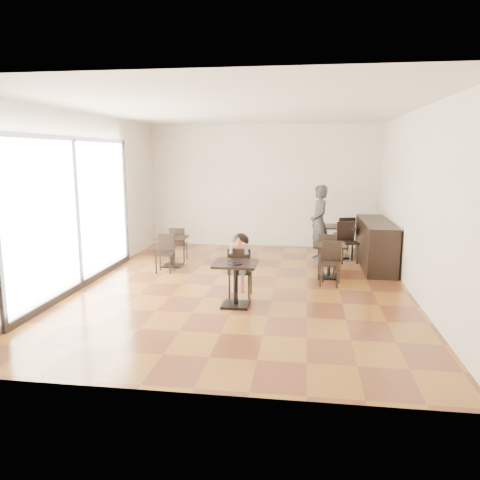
% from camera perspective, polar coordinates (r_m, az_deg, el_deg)
% --- Properties ---
extents(floor, '(6.00, 8.00, 0.01)m').
position_cam_1_polar(floor, '(8.76, 0.39, -5.68)').
color(floor, brown).
rests_on(floor, ground).
extents(ceiling, '(6.00, 8.00, 0.01)m').
position_cam_1_polar(ceiling, '(8.46, 0.42, 15.64)').
color(ceiling, white).
rests_on(ceiling, floor).
extents(wall_back, '(6.00, 0.01, 3.20)m').
position_cam_1_polar(wall_back, '(12.43, 2.85, 6.57)').
color(wall_back, white).
rests_on(wall_back, floor).
extents(wall_front, '(6.00, 0.01, 3.20)m').
position_cam_1_polar(wall_front, '(4.56, -6.23, -0.12)').
color(wall_front, white).
rests_on(wall_front, floor).
extents(wall_left, '(0.01, 8.00, 3.20)m').
position_cam_1_polar(wall_left, '(9.34, -18.23, 4.80)').
color(wall_left, white).
rests_on(wall_left, floor).
extents(wall_right, '(0.01, 8.00, 3.20)m').
position_cam_1_polar(wall_right, '(8.60, 20.69, 4.21)').
color(wall_right, white).
rests_on(wall_right, floor).
extents(storefront_window, '(0.04, 4.50, 2.60)m').
position_cam_1_polar(storefront_window, '(8.90, -19.39, 3.19)').
color(storefront_window, white).
rests_on(storefront_window, floor).
extents(child_table, '(0.69, 0.69, 0.73)m').
position_cam_1_polar(child_table, '(7.57, -0.53, -5.43)').
color(child_table, black).
rests_on(child_table, floor).
extents(child_chair, '(0.39, 0.39, 0.87)m').
position_cam_1_polar(child_chair, '(8.08, 0.05, -3.87)').
color(child_chair, black).
rests_on(child_chair, floor).
extents(child, '(0.39, 0.55, 1.10)m').
position_cam_1_polar(child, '(8.05, 0.05, -3.10)').
color(child, gray).
rests_on(child, child_chair).
extents(plate, '(0.25, 0.25, 0.01)m').
position_cam_1_polar(plate, '(7.38, -0.65, -2.88)').
color(plate, black).
rests_on(plate, child_table).
extents(pizza_slice, '(0.25, 0.20, 0.06)m').
position_cam_1_polar(pizza_slice, '(7.78, -0.14, -0.54)').
color(pizza_slice, tan).
rests_on(pizza_slice, child).
extents(adult_patron, '(0.56, 0.72, 1.74)m').
position_cam_1_polar(adult_patron, '(10.99, 9.61, 2.11)').
color(adult_patron, '#36363B').
rests_on(adult_patron, floor).
extents(cafe_table_mid, '(0.74, 0.74, 0.68)m').
position_cam_1_polar(cafe_table_mid, '(9.46, 10.77, -2.53)').
color(cafe_table_mid, black).
rests_on(cafe_table_mid, floor).
extents(cafe_table_left, '(0.63, 0.63, 0.65)m').
position_cam_1_polar(cafe_table_left, '(10.35, -8.25, -1.42)').
color(cafe_table_left, black).
rests_on(cafe_table_left, floor).
extents(cafe_table_back, '(0.88, 0.88, 0.76)m').
position_cam_1_polar(cafe_table_back, '(11.39, 12.03, -0.18)').
color(cafe_table_back, black).
rests_on(cafe_table_back, floor).
extents(chair_mid_a, '(0.42, 0.42, 0.82)m').
position_cam_1_polar(chair_mid_a, '(9.98, 10.64, -1.45)').
color(chair_mid_a, black).
rests_on(chair_mid_a, floor).
extents(chair_mid_b, '(0.42, 0.42, 0.82)m').
position_cam_1_polar(chair_mid_b, '(8.91, 10.95, -2.89)').
color(chair_mid_b, black).
rests_on(chair_mid_b, floor).
extents(chair_left_a, '(0.36, 0.36, 0.79)m').
position_cam_1_polar(chair_left_a, '(10.86, -7.45, -0.49)').
color(chair_left_a, black).
rests_on(chair_left_a, floor).
extents(chair_left_b, '(0.36, 0.36, 0.79)m').
position_cam_1_polar(chair_left_b, '(9.82, -9.15, -1.69)').
color(chair_left_b, black).
rests_on(chair_left_b, floor).
extents(chair_back_a, '(0.50, 0.50, 0.91)m').
position_cam_1_polar(chair_back_a, '(11.93, 12.57, 0.64)').
color(chair_back_a, black).
rests_on(chair_back_a, floor).
extents(chair_back_b, '(0.50, 0.50, 0.91)m').
position_cam_1_polar(chair_back_b, '(10.85, 13.01, -0.33)').
color(chair_back_b, black).
rests_on(chair_back_b, floor).
extents(service_counter, '(0.60, 2.40, 1.00)m').
position_cam_1_polar(service_counter, '(10.64, 16.16, -0.45)').
color(service_counter, black).
rests_on(service_counter, floor).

